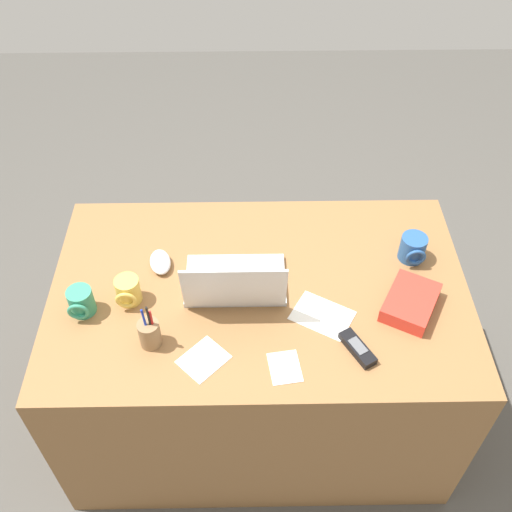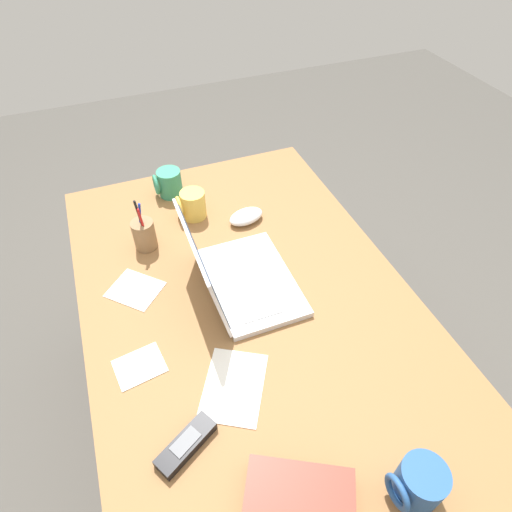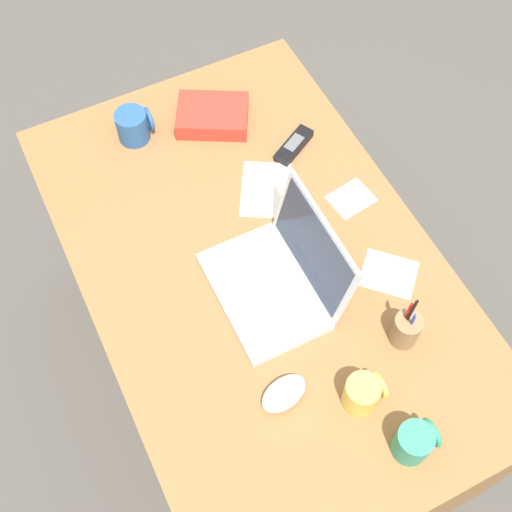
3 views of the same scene
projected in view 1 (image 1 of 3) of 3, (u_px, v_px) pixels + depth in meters
ground_plane at (259, 403)px, 2.45m from camera, size 6.00×6.00×0.00m
desk at (259, 353)px, 2.18m from camera, size 1.35×0.84×0.73m
laptop at (235, 282)px, 1.87m from camera, size 0.32×0.26×0.22m
computer_mouse at (160, 262)px, 1.97m from camera, size 0.09×0.12×0.04m
coffee_mug_white at (413, 248)px, 1.98m from camera, size 0.09×0.10×0.09m
coffee_mug_tall at (81, 302)px, 1.82m from camera, size 0.08×0.09×0.09m
coffee_mug_spare at (128, 291)px, 1.85m from camera, size 0.08×0.09×0.09m
cordless_phone at (357, 348)px, 1.74m from camera, size 0.10×0.14×0.03m
pen_holder at (150, 333)px, 1.73m from camera, size 0.06×0.06×0.17m
snack_bag at (410, 302)px, 1.84m from camera, size 0.22×0.24×0.05m
paper_note_near_laptop at (285, 367)px, 1.71m from camera, size 0.10×0.12×0.00m
paper_note_left at (203, 359)px, 1.73m from camera, size 0.17×0.17×0.00m
paper_note_right at (322, 315)px, 1.84m from camera, size 0.22×0.20×0.00m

